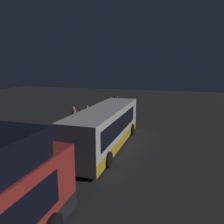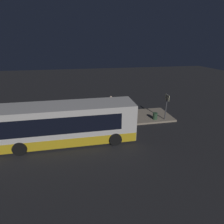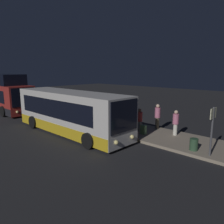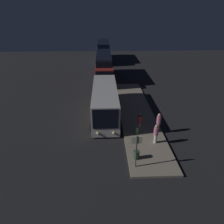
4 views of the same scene
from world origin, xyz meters
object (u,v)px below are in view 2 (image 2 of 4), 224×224
object	(u,v)px
sign_post	(166,104)
trash_bin	(155,116)
bus_lead	(66,124)
passenger_waiting	(129,105)
suitcase	(116,117)
passenger_with_bags	(110,110)
passenger_boarding	(111,104)

from	to	relation	value
sign_post	trash_bin	xyz separation A→B (m)	(-0.93, 0.20, -1.28)
bus_lead	passenger_waiting	world-z (taller)	bus_lead
sign_post	suitcase	bearing A→B (deg)	170.54
passenger_waiting	passenger_with_bags	world-z (taller)	passenger_waiting
trash_bin	sign_post	bearing A→B (deg)	-12.26
bus_lead	passenger_boarding	world-z (taller)	bus_lead
trash_bin	passenger_boarding	bearing A→B (deg)	146.89
suitcase	bus_lead	bearing A→B (deg)	-147.46
passenger_with_bags	sign_post	distance (m)	5.37
bus_lead	passenger_waiting	size ratio (longest dim) A/B	6.08
bus_lead	passenger_with_bags	size ratio (longest dim) A/B	6.18
bus_lead	trash_bin	size ratio (longest dim) A/B	15.71
passenger_with_bags	trash_bin	xyz separation A→B (m)	(4.28, -0.88, -0.56)
sign_post	passenger_waiting	bearing A→B (deg)	145.33
bus_lead	trash_bin	distance (m)	8.46
passenger_boarding	passenger_with_bags	xyz separation A→B (m)	(-0.43, -1.64, -0.10)
passenger_boarding	sign_post	world-z (taller)	sign_post
suitcase	passenger_waiting	bearing A→B (deg)	38.27
passenger_waiting	suitcase	bearing A→B (deg)	-29.56
bus_lead	passenger_waiting	bearing A→B (deg)	34.19
sign_post	trash_bin	size ratio (longest dim) A/B	3.85
passenger_with_bags	trash_bin	size ratio (longest dim) A/B	2.54
passenger_waiting	passenger_with_bags	distance (m)	2.42
passenger_with_bags	sign_post	world-z (taller)	sign_post
passenger_waiting	sign_post	xyz separation A→B (m)	(3.00, -2.07, 0.70)
suitcase	sign_post	world-z (taller)	sign_post
passenger_with_bags	passenger_waiting	bearing A→B (deg)	122.18
passenger_boarding	suitcase	xyz separation A→B (m)	(0.14, -1.94, -0.67)
bus_lead	passenger_boarding	bearing A→B (deg)	48.10
bus_lead	trash_bin	world-z (taller)	bus_lead
bus_lead	suitcase	world-z (taller)	bus_lead
passenger_with_bags	suitcase	xyz separation A→B (m)	(0.56, -0.30, -0.57)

